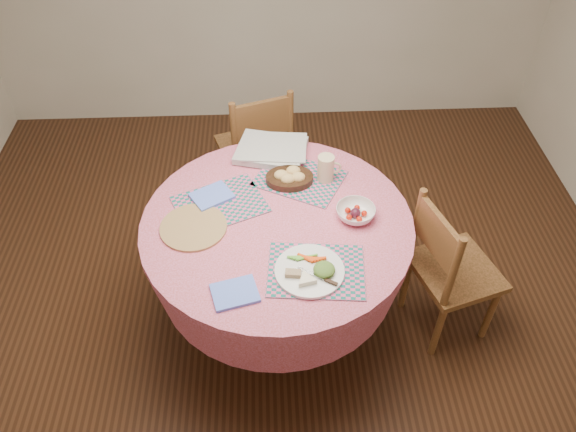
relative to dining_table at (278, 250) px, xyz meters
name	(u,v)px	position (x,y,z in m)	size (l,w,h in m)	color
ground	(279,319)	(0.00, 0.00, -0.56)	(4.00, 4.00, 0.00)	#331C0F
room_envelope	(273,15)	(0.00, 0.00, 1.16)	(4.01, 4.01, 2.71)	silver
dining_table	(278,250)	(0.00, 0.00, 0.00)	(1.24, 1.24, 0.75)	pink
chair_right	(448,268)	(0.83, -0.06, -0.11)	(0.48, 0.49, 0.86)	brown
chair_back	(257,147)	(-0.10, 0.94, -0.09)	(0.51, 0.50, 0.89)	brown
placemat_front	(316,271)	(0.15, -0.30, 0.20)	(0.40, 0.30, 0.01)	#12655B
placemat_left	(220,204)	(-0.26, 0.12, 0.20)	(0.40, 0.30, 0.01)	#12655B
placemat_back	(299,178)	(0.12, 0.29, 0.20)	(0.40, 0.30, 0.01)	#12655B
wicker_trivet	(193,227)	(-0.37, -0.03, 0.20)	(0.30, 0.30, 0.01)	#996C42
napkin_near	(235,293)	(-0.18, -0.41, 0.20)	(0.18, 0.14, 0.01)	#6080F7
napkin_far	(212,196)	(-0.30, 0.17, 0.21)	(0.18, 0.14, 0.01)	#6080F7
dinner_plate	(311,270)	(0.13, -0.32, 0.22)	(0.29, 0.29, 0.05)	white
bread_bowl	(290,177)	(0.07, 0.27, 0.23)	(0.23, 0.23, 0.08)	black
latte_mug	(326,168)	(0.25, 0.28, 0.27)	(0.12, 0.08, 0.13)	beige
fruit_bowl	(356,213)	(0.36, 0.01, 0.22)	(0.23, 0.23, 0.06)	white
newspaper_stack	(272,150)	(-0.01, 0.50, 0.22)	(0.40, 0.35, 0.04)	silver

